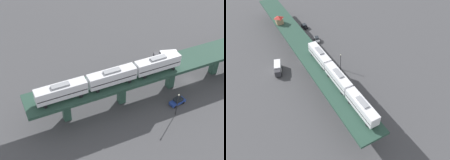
# 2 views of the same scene
# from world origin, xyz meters

# --- Properties ---
(ground_plane) EXTENTS (400.00, 400.00, 0.00)m
(ground_plane) POSITION_xyz_m (0.00, 0.00, 0.00)
(ground_plane) COLOR #424244
(elevated_viaduct) EXTENTS (18.51, 92.36, 8.09)m
(elevated_viaduct) POSITION_xyz_m (0.02, -0.19, 6.94)
(elevated_viaduct) COLOR #244135
(elevated_viaduct) RESTS_ON ground
(subway_train) EXTENTS (6.90, 37.28, 4.45)m
(subway_train) POSITION_xyz_m (-4.13, 24.54, 10.63)
(subway_train) COLOR silver
(subway_train) RESTS_ON elevated_viaduct
(street_car_blue) EXTENTS (2.87, 4.72, 1.89)m
(street_car_blue) POSITION_xyz_m (-7.86, 7.67, 0.94)
(street_car_blue) COLOR #233D93
(street_car_blue) RESTS_ON ground
(delivery_truck) EXTENTS (3.55, 7.49, 3.20)m
(delivery_truck) POSITION_xyz_m (10.76, 2.18, 1.76)
(delivery_truck) COLOR #333338
(delivery_truck) RESTS_ON ground
(street_lamp) EXTENTS (0.44, 0.44, 6.94)m
(street_lamp) POSITION_xyz_m (-11.28, 9.96, 4.11)
(street_lamp) COLOR black
(street_lamp) RESTS_ON ground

